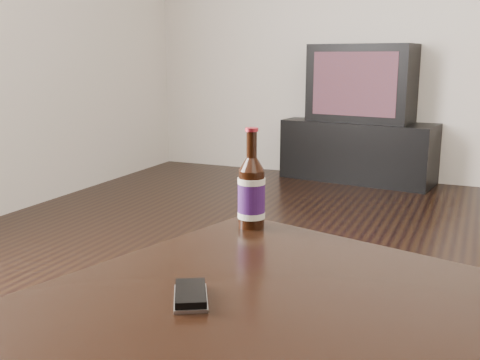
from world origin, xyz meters
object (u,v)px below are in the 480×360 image
at_px(tv_stand, 362,150).
at_px(beer_bottle, 251,193).
at_px(tv, 365,83).
at_px(phone, 191,295).

xyz_separation_m(tv_stand, beer_bottle, (0.33, -3.00, 0.37)).
height_order(tv, beer_bottle, tv).
relative_size(tv, phone, 6.57).
bearing_deg(tv, phone, -75.61).
bearing_deg(tv, tv_stand, 90.00).
bearing_deg(beer_bottle, tv_stand, 96.26).
height_order(tv_stand, tv, tv).
bearing_deg(tv_stand, beer_bottle, -75.91).
height_order(tv, phone, tv).
xyz_separation_m(tv, beer_bottle, (0.33, -3.00, -0.13)).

